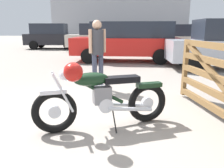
# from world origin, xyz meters

# --- Properties ---
(ground_plane) EXTENTS (80.00, 80.00, 0.00)m
(ground_plane) POSITION_xyz_m (0.00, 0.00, 0.00)
(ground_plane) COLOR gray
(vintage_motorcycle) EXTENTS (1.99, 0.97, 1.07)m
(vintage_motorcycle) POSITION_xyz_m (0.31, -0.36, 0.49)
(vintage_motorcycle) COLOR black
(vintage_motorcycle) RESTS_ON ground_plane
(bystander) EXTENTS (0.38, 0.32, 1.66)m
(bystander) POSITION_xyz_m (0.00, 1.86, 1.02)
(bystander) COLOR #383D51
(bystander) RESTS_ON ground_plane
(blue_hatchback_right) EXTENTS (4.75, 2.08, 1.74)m
(blue_hatchback_right) POSITION_xyz_m (0.75, 6.81, 0.94)
(blue_hatchback_right) COLOR black
(blue_hatchback_right) RESTS_ON ground_plane
(pale_sedan_back) EXTENTS (3.98, 1.98, 1.78)m
(pale_sedan_back) POSITION_xyz_m (-4.68, 13.02, 0.92)
(pale_sedan_back) COLOR black
(pale_sedan_back) RESTS_ON ground_plane
(silver_sedan_mid) EXTENTS (4.28, 2.09, 1.67)m
(silver_sedan_mid) POSITION_xyz_m (3.40, 10.14, 0.84)
(silver_sedan_mid) COLOR black
(silver_sedan_mid) RESTS_ON ground_plane
(white_estate_far) EXTENTS (4.83, 2.26, 1.74)m
(white_estate_far) POSITION_xyz_m (-0.65, 11.27, 0.94)
(white_estate_far) COLOR black
(white_estate_far) RESTS_ON ground_plane
(industrial_building) EXTENTS (15.87, 8.68, 19.07)m
(industrial_building) POSITION_xyz_m (-0.03, 26.85, 4.63)
(industrial_building) COLOR #9EA0A8
(industrial_building) RESTS_ON ground_plane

